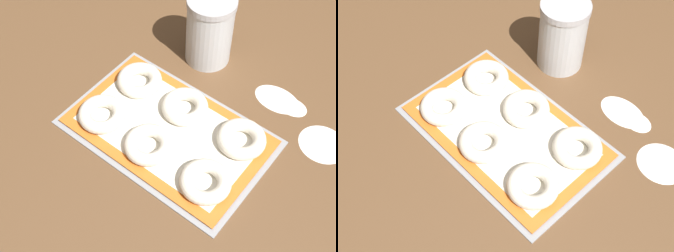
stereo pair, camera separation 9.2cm
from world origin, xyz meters
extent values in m
plane|color=brown|center=(0.00, 0.00, 0.00)|extent=(2.80, 2.80, 0.00)
cube|color=#93969B|center=(0.01, 0.00, 0.00)|extent=(0.46, 0.29, 0.01)
cube|color=orange|center=(0.01, 0.00, 0.01)|extent=(0.44, 0.27, 0.00)
cube|color=silver|center=(0.01, 0.00, 0.01)|extent=(0.39, 0.22, 0.00)
torus|color=silver|center=(-0.13, -0.07, 0.03)|extent=(0.11, 0.11, 0.03)
torus|color=silver|center=(0.01, -0.07, 0.03)|extent=(0.11, 0.11, 0.03)
torus|color=silver|center=(0.16, -0.06, 0.03)|extent=(0.11, 0.11, 0.03)
torus|color=silver|center=(-0.13, 0.07, 0.03)|extent=(0.11, 0.11, 0.03)
torus|color=silver|center=(0.01, 0.07, 0.03)|extent=(0.11, 0.11, 0.03)
torus|color=silver|center=(0.16, 0.07, 0.03)|extent=(0.11, 0.11, 0.03)
cylinder|color=silver|center=(-0.06, 0.26, 0.08)|extent=(0.12, 0.12, 0.17)
cylinder|color=#B2B2B7|center=(-0.06, 0.26, 0.17)|extent=(0.12, 0.12, 0.02)
ellipsoid|color=white|center=(0.20, 0.24, 0.00)|extent=(0.07, 0.05, 0.00)
ellipsoid|color=white|center=(0.15, 0.24, 0.00)|extent=(0.11, 0.08, 0.00)
ellipsoid|color=white|center=(0.30, 0.19, 0.00)|extent=(0.11, 0.10, 0.00)
camera|label=1|loc=(0.40, -0.49, 0.87)|focal=50.00mm
camera|label=2|loc=(0.47, -0.43, 0.87)|focal=50.00mm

